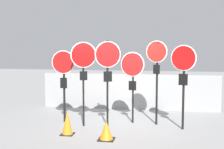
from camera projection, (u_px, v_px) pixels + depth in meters
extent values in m
plane|color=gray|center=(120.00, 125.00, 9.59)|extent=(40.00, 40.00, 0.00)
cube|color=gray|center=(129.00, 92.00, 11.90)|extent=(6.74, 0.12, 1.35)
cylinder|color=black|center=(64.00, 89.00, 9.90)|extent=(0.07, 0.07, 2.14)
cylinder|color=white|center=(63.00, 62.00, 9.77)|extent=(0.74, 0.05, 0.74)
cylinder|color=red|center=(63.00, 62.00, 9.75)|extent=(0.68, 0.05, 0.68)
cube|color=black|center=(64.00, 83.00, 9.83)|extent=(0.22, 0.03, 0.33)
cylinder|color=black|center=(83.00, 87.00, 9.35)|extent=(0.06, 0.06, 2.40)
cylinder|color=white|center=(83.00, 55.00, 9.21)|extent=(0.71, 0.33, 0.77)
cylinder|color=#AD0F0F|center=(83.00, 55.00, 9.19)|extent=(0.66, 0.30, 0.71)
cube|color=black|center=(84.00, 76.00, 9.27)|extent=(0.22, 0.11, 0.27)
cylinder|color=black|center=(107.00, 84.00, 9.28)|extent=(0.06, 0.06, 2.59)
cylinder|color=white|center=(108.00, 54.00, 9.15)|extent=(0.73, 0.31, 0.78)
cylinder|color=red|center=(108.00, 54.00, 9.13)|extent=(0.67, 0.29, 0.72)
cube|color=black|center=(108.00, 77.00, 9.21)|extent=(0.24, 0.12, 0.31)
cylinder|color=black|center=(133.00, 89.00, 9.77)|extent=(0.06, 0.06, 2.13)
cylinder|color=white|center=(133.00, 64.00, 9.64)|extent=(0.75, 0.20, 0.76)
cylinder|color=red|center=(132.00, 64.00, 9.62)|extent=(0.69, 0.18, 0.70)
cube|color=black|center=(132.00, 86.00, 9.71)|extent=(0.24, 0.08, 0.29)
cylinder|color=black|center=(157.00, 84.00, 9.55)|extent=(0.06, 0.06, 2.51)
cylinder|color=white|center=(157.00, 52.00, 9.40)|extent=(0.64, 0.22, 0.66)
cylinder|color=red|center=(157.00, 52.00, 9.39)|extent=(0.59, 0.20, 0.60)
cube|color=black|center=(156.00, 69.00, 9.46)|extent=(0.20, 0.08, 0.28)
cylinder|color=black|center=(183.00, 89.00, 9.00)|extent=(0.07, 0.07, 2.38)
cylinder|color=white|center=(184.00, 58.00, 8.86)|extent=(0.71, 0.27, 0.74)
cylinder|color=#AD0F0F|center=(183.00, 58.00, 8.85)|extent=(0.65, 0.25, 0.68)
cube|color=black|center=(183.00, 80.00, 8.92)|extent=(0.25, 0.11, 0.33)
cube|color=black|center=(67.00, 134.00, 8.57)|extent=(0.35, 0.35, 0.02)
cone|color=orange|center=(67.00, 122.00, 8.54)|extent=(0.29, 0.29, 0.65)
cube|color=black|center=(106.00, 139.00, 8.11)|extent=(0.42, 0.42, 0.02)
cone|color=orange|center=(106.00, 130.00, 8.08)|extent=(0.35, 0.35, 0.48)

